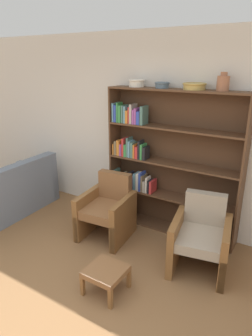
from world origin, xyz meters
The scene contains 11 objects.
ground_plane centered at (0.00, 0.00, 0.00)m, with size 24.00×24.00×0.00m, color brown.
wall_back centered at (0.00, 2.45, 1.38)m, with size 12.00×0.06×2.75m.
bookshelf centered at (-0.06, 2.27, 0.99)m, with size 1.90×0.30×2.01m.
bowl_slate centered at (-0.45, 2.26, 2.07)m, with size 0.22×0.22×0.10m.
bowl_sage centered at (-0.07, 2.26, 2.06)m, with size 0.19×0.19×0.08m.
bowl_cream centered at (0.36, 2.26, 2.06)m, with size 0.29×0.29×0.08m.
vase_tall centered at (0.70, 2.26, 2.11)m, with size 0.14×0.14×0.21m.
couch centered at (-2.34, 1.28, 0.30)m, with size 0.98×1.80×0.86m.
armchair_leather centered at (-0.55, 1.66, 0.40)m, with size 0.70×0.74×0.87m.
armchair_cushioned centered at (0.79, 1.66, 0.40)m, with size 0.76×0.79×0.87m.
footstool centered at (0.08, 0.72, 0.23)m, with size 0.39×0.39×0.28m.
Camera 1 is at (1.64, -1.38, 2.34)m, focal length 32.00 mm.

